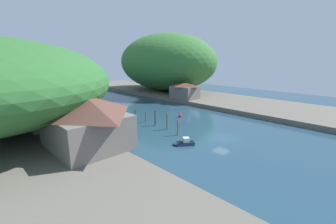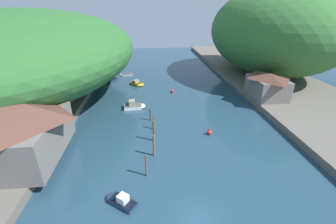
{
  "view_description": "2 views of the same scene",
  "coord_description": "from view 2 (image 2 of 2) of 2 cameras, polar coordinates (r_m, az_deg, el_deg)",
  "views": [
    {
      "loc": [
        -32.92,
        -20.12,
        13.81
      ],
      "look_at": [
        -2.61,
        11.01,
        3.21
      ],
      "focal_mm": 24.0,
      "sensor_mm": 36.0,
      "label": 1
    },
    {
      "loc": [
        -4.19,
        -14.28,
        17.9
      ],
      "look_at": [
        -1.16,
        16.78,
        3.18
      ],
      "focal_mm": 24.0,
      "sensor_mm": 36.0,
      "label": 2
    }
  ],
  "objects": [
    {
      "name": "boathouse_shed",
      "position": [
        44.94,
        -27.83,
        3.84
      ],
      "size": [
        5.86,
        7.98,
        4.96
      ],
      "color": "gray",
      "rests_on": "left_bank"
    },
    {
      "name": "waterfront_building",
      "position": [
        31.74,
        -34.44,
        -3.33
      ],
      "size": [
        10.2,
        12.48,
        7.62
      ],
      "color": "slate",
      "rests_on": "left_bank"
    },
    {
      "name": "mooring_post_second",
      "position": [
        29.41,
        -3.61,
        -8.44
      ],
      "size": [
        0.31,
        0.31,
        3.19
      ],
      "color": "brown",
      "rests_on": "water_surface"
    },
    {
      "name": "channel_buoy_near",
      "position": [
        35.12,
        10.46,
        -5.03
      ],
      "size": [
        0.75,
        0.75,
        1.12
      ],
      "color": "red",
      "rests_on": "water_surface"
    },
    {
      "name": "mooring_post_farthest",
      "position": [
        38.48,
        -4.52,
        -0.54
      ],
      "size": [
        0.27,
        0.27,
        2.39
      ],
      "color": "#4C3D2D",
      "rests_on": "water_surface"
    },
    {
      "name": "boat_far_right_bank",
      "position": [
        66.05,
        -10.66,
        9.31
      ],
      "size": [
        3.78,
        1.77,
        0.46
      ],
      "rotation": [
        0.0,
        0.0,
        1.61
      ],
      "color": "white",
      "rests_on": "water_surface"
    },
    {
      "name": "person_by_boathouse",
      "position": [
        36.83,
        -26.63,
        -3.03
      ],
      "size": [
        0.32,
        0.43,
        1.69
      ],
      "rotation": [
        0.0,
        0.0,
        1.28
      ],
      "color": "#282D3D",
      "rests_on": "left_bank"
    },
    {
      "name": "person_on_quay",
      "position": [
        35.78,
        -28.38,
        -4.24
      ],
      "size": [
        0.25,
        0.39,
        1.69
      ],
      "rotation": [
        0.0,
        0.0,
        1.5
      ],
      "color": "#282D3D",
      "rests_on": "left_bank"
    },
    {
      "name": "boat_white_cruiser",
      "position": [
        43.85,
        -8.43,
        1.61
      ],
      "size": [
        4.27,
        2.42,
        1.65
      ],
      "rotation": [
        0.0,
        0.0,
        4.79
      ],
      "color": "white",
      "rests_on": "water_surface"
    },
    {
      "name": "mooring_post_middle",
      "position": [
        32.5,
        -3.64,
        -4.72
      ],
      "size": [
        0.31,
        0.31,
        3.36
      ],
      "color": "brown",
      "rests_on": "water_surface"
    },
    {
      "name": "boat_small_dinghy",
      "position": [
        57.14,
        -7.79,
        7.17
      ],
      "size": [
        3.97,
        4.01,
        1.2
      ],
      "rotation": [
        0.0,
        0.0,
        3.91
      ],
      "color": "gold",
      "rests_on": "water_surface"
    },
    {
      "name": "mooring_post_nearest",
      "position": [
        26.37,
        -5.53,
        -13.29
      ],
      "size": [
        0.25,
        0.25,
        3.02
      ],
      "color": "brown",
      "rests_on": "water_surface"
    },
    {
      "name": "hillside_right",
      "position": [
        67.54,
        25.06,
        18.06
      ],
      "size": [
        30.39,
        42.54,
        21.75
      ],
      "color": "#387033",
      "rests_on": "right_bank"
    },
    {
      "name": "right_bank_cottage",
      "position": [
        49.38,
        23.93,
        6.31
      ],
      "size": [
        6.43,
        8.53,
        4.94
      ],
      "color": "slate",
      "rests_on": "right_bank"
    },
    {
      "name": "boat_mid_channel",
      "position": [
        24.5,
        -12.03,
        -21.15
      ],
      "size": [
        3.55,
        3.11,
        1.24
      ],
      "rotation": [
        0.0,
        0.0,
        0.93
      ],
      "color": "navy",
      "rests_on": "water_surface"
    },
    {
      "name": "water_surface",
      "position": [
        47.94,
        -0.15,
        3.34
      ],
      "size": [
        130.0,
        130.0,
        0.0
      ],
      "primitive_type": "plane",
      "color": "#234256",
      "rests_on": "ground"
    },
    {
      "name": "right_bank",
      "position": [
        57.28,
        28.78,
        4.46
      ],
      "size": [
        22.0,
        120.0,
        1.13
      ],
      "color": "#666056",
      "rests_on": "ground"
    },
    {
      "name": "mooring_post_fourth",
      "position": [
        35.72,
        -3.49,
        -2.61
      ],
      "size": [
        0.24,
        0.24,
        2.45
      ],
      "color": "brown",
      "rests_on": "water_surface"
    },
    {
      "name": "boat_near_quay",
      "position": [
        62.01,
        -13.99,
        7.99
      ],
      "size": [
        3.74,
        4.89,
        0.54
      ],
      "rotation": [
        0.0,
        0.0,
        5.82
      ],
      "color": "navy",
      "rests_on": "water_surface"
    },
    {
      "name": "hillside_left",
      "position": [
        56.87,
        -32.09,
        12.99
      ],
      "size": [
        43.79,
        61.3,
        16.59
      ],
      "color": "#2D662D",
      "rests_on": "left_bank"
    },
    {
      "name": "left_bank",
      "position": [
        53.07,
        -31.54,
        2.33
      ],
      "size": [
        22.0,
        120.0,
        1.13
      ],
      "color": "#666056",
      "rests_on": "ground"
    },
    {
      "name": "channel_buoy_far",
      "position": [
        51.53,
        1.05,
        5.42
      ],
      "size": [
        0.71,
        0.71,
        1.06
      ],
      "color": "red",
      "rests_on": "water_surface"
    }
  ]
}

